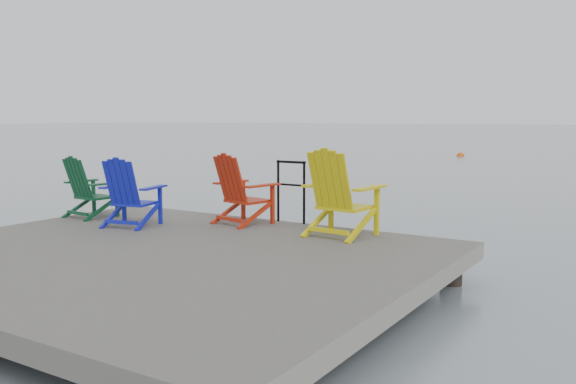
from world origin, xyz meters
The scene contains 8 objects.
ground centered at (0.00, 0.00, 0.00)m, with size 400.00×400.00×0.00m, color slate.
dock centered at (0.00, 0.00, 0.35)m, with size 6.00×5.00×1.40m.
handrail centered at (0.25, 2.45, 1.04)m, with size 0.48×0.04×0.90m.
chair_green centered at (-2.61, 1.20, 0.96)m, with size 0.77×0.72×0.92m.
chair_blue centered at (-1.49, 0.98, 0.98)m, with size 0.87×0.83×0.95m.
chair_red centered at (-0.30, 1.97, 1.00)m, with size 0.90×0.85×0.99m.
chair_yellow centered at (1.31, 1.90, 1.06)m, with size 0.93×0.87×1.11m.
buoy_b centered at (-4.59, 27.18, 0.00)m, with size 0.41×0.41×0.41m, color #C94C0B.
Camera 1 is at (4.87, -4.95, 2.01)m, focal length 38.00 mm.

